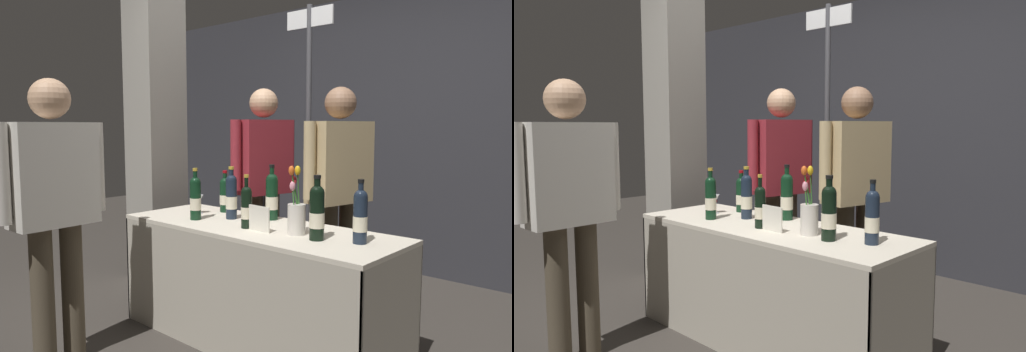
# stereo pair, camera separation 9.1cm
# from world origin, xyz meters

# --- Properties ---
(ground_plane) EXTENTS (12.00, 12.00, 0.00)m
(ground_plane) POSITION_xyz_m (0.00, 0.00, 0.00)
(ground_plane) COLOR #38332D
(back_partition) EXTENTS (6.33, 0.12, 2.51)m
(back_partition) POSITION_xyz_m (0.00, 2.03, 1.26)
(back_partition) COLOR #2D2D33
(back_partition) RESTS_ON ground_plane
(concrete_pillar) EXTENTS (0.38, 0.38, 2.87)m
(concrete_pillar) POSITION_xyz_m (-1.50, 0.39, 1.44)
(concrete_pillar) COLOR gray
(concrete_pillar) RESTS_ON ground_plane
(tasting_table) EXTENTS (1.80, 0.63, 0.72)m
(tasting_table) POSITION_xyz_m (0.00, 0.00, 0.50)
(tasting_table) COLOR beige
(tasting_table) RESTS_ON ground_plane
(featured_wine_bottle) EXTENTS (0.07, 0.07, 0.33)m
(featured_wine_bottle) POSITION_xyz_m (-0.42, -0.11, 0.86)
(featured_wine_bottle) COLOR black
(featured_wine_bottle) RESTS_ON tasting_table
(display_bottle_0) EXTENTS (0.08, 0.08, 0.35)m
(display_bottle_0) POSITION_xyz_m (-0.05, 0.21, 0.88)
(display_bottle_0) COLOR black
(display_bottle_0) RESTS_ON tasting_table
(display_bottle_1) EXTENTS (0.07, 0.07, 0.32)m
(display_bottle_1) POSITION_xyz_m (-0.00, -0.08, 0.85)
(display_bottle_1) COLOR black
(display_bottle_1) RESTS_ON tasting_table
(display_bottle_2) EXTENTS (0.07, 0.07, 0.34)m
(display_bottle_2) POSITION_xyz_m (-0.27, 0.06, 0.87)
(display_bottle_2) COLOR #192333
(display_bottle_2) RESTS_ON tasting_table
(display_bottle_3) EXTENTS (0.07, 0.07, 0.29)m
(display_bottle_3) POSITION_xyz_m (-0.47, 0.21, 0.85)
(display_bottle_3) COLOR black
(display_bottle_3) RESTS_ON tasting_table
(display_bottle_4) EXTENTS (0.07, 0.07, 0.33)m
(display_bottle_4) POSITION_xyz_m (0.68, 0.03, 0.87)
(display_bottle_4) COLOR #192333
(display_bottle_4) RESTS_ON tasting_table
(display_bottle_5) EXTENTS (0.08, 0.08, 0.34)m
(display_bottle_5) POSITION_xyz_m (0.48, -0.06, 0.87)
(display_bottle_5) COLOR black
(display_bottle_5) RESTS_ON tasting_table
(wine_glass_near_vendor) EXTENTS (0.07, 0.07, 0.13)m
(wine_glass_near_vendor) POSITION_xyz_m (-0.57, 0.04, 0.82)
(wine_glass_near_vendor) COLOR silver
(wine_glass_near_vendor) RESTS_ON tasting_table
(flower_vase) EXTENTS (0.10, 0.10, 0.38)m
(flower_vase) POSITION_xyz_m (0.32, -0.03, 0.84)
(flower_vase) COLOR silver
(flower_vase) RESTS_ON tasting_table
(brochure_stand) EXTENTS (0.16, 0.02, 0.15)m
(brochure_stand) POSITION_xyz_m (0.12, -0.10, 0.80)
(brochure_stand) COLOR silver
(brochure_stand) RESTS_ON tasting_table
(vendor_presenter) EXTENTS (0.30, 0.63, 1.58)m
(vendor_presenter) POSITION_xyz_m (0.11, 0.74, 0.95)
(vendor_presenter) COLOR #4C4233
(vendor_presenter) RESTS_ON ground_plane
(vendor_assistant) EXTENTS (0.29, 0.59, 1.60)m
(vendor_assistant) POSITION_xyz_m (-0.53, 0.67, 0.96)
(vendor_assistant) COLOR #4C4233
(vendor_assistant) RESTS_ON ground_plane
(taster_foreground_right) EXTENTS (0.23, 0.61, 1.57)m
(taster_foreground_right) POSITION_xyz_m (-0.63, -0.93, 0.94)
(taster_foreground_right) COLOR #4C4233
(taster_foreground_right) RESTS_ON ground_plane
(booth_signpost) EXTENTS (0.44, 0.04, 2.28)m
(booth_signpost) POSITION_xyz_m (-0.43, 1.12, 1.34)
(booth_signpost) COLOR #47474C
(booth_signpost) RESTS_ON ground_plane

